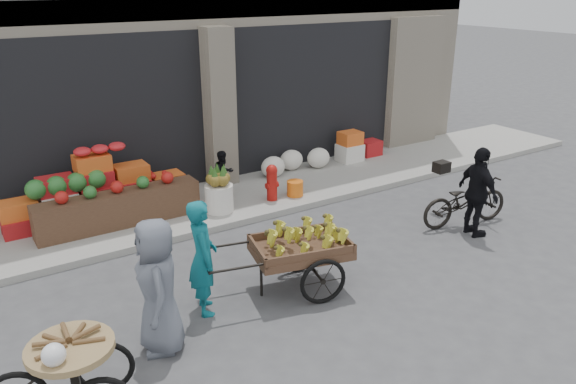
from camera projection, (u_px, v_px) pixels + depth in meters
ground at (381, 290)px, 7.94m from camera, size 80.00×80.00×0.00m
sidewalk at (243, 197)px, 11.14m from camera, size 18.00×2.20×0.12m
building at (158, 13)px, 13.06m from camera, size 14.00×6.45×7.00m
fruit_display at (110, 188)px, 9.89m from camera, size 3.10×1.12×1.24m
pineapple_bin at (219, 198)px, 10.26m from camera, size 0.52×0.52×0.50m
fire_hydrant at (272, 181)px, 10.73m from camera, size 0.22×0.22×0.71m
orange_bucket at (295, 188)px, 11.02m from camera, size 0.32×0.32×0.30m
right_bay_goods at (331, 153)px, 12.81m from camera, size 3.35×0.60×0.70m
seated_person at (224, 174)px, 10.85m from camera, size 0.51×0.43×0.93m
banana_cart at (297, 246)px, 7.72m from camera, size 2.37×1.36×0.93m
vendor_woman at (203, 257)px, 7.18m from camera, size 0.51×0.65×1.56m
tricycle_cart at (73, 368)px, 5.47m from camera, size 1.45×1.06×0.95m
vendor_grey at (158, 286)px, 6.41m from camera, size 0.71×0.91×1.66m
bicycle at (465, 201)px, 9.92m from camera, size 1.80×0.92×0.90m
cyclist at (478, 192)px, 9.38m from camera, size 0.55×0.97×1.55m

